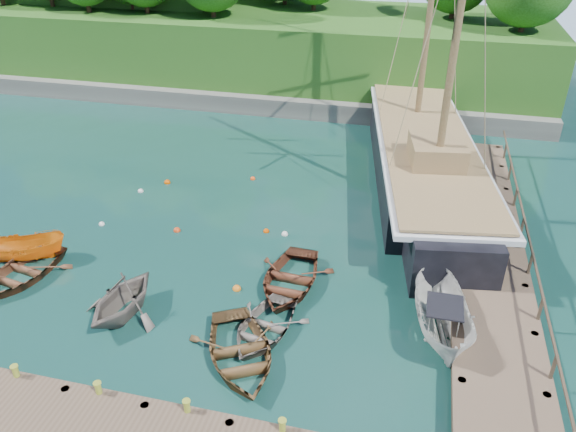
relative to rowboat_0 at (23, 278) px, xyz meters
name	(u,v)px	position (x,y,z in m)	size (l,w,h in m)	color
ground	(192,311)	(7.91, -0.35, 0.00)	(160.00, 160.00, 0.00)	#12382D
dock_east	(487,246)	(19.41, 6.65, 0.43)	(3.20, 24.00, 1.10)	brown
bollard_0	(21,389)	(3.91, -5.45, 0.00)	(0.26, 0.26, 0.45)	olive
bollard_1	(102,406)	(6.91, -5.45, 0.00)	(0.26, 0.26, 0.45)	olive
bollard_2	(189,424)	(9.91, -5.45, 0.00)	(0.26, 0.26, 0.45)	olive
rowboat_0	(23,278)	(0.00, 0.00, 0.00)	(3.03, 4.25, 0.88)	brown
rowboat_1	(125,314)	(5.42, -1.15, 0.00)	(3.12, 3.62, 1.91)	#6A5F58
rowboat_2	(240,360)	(10.60, -2.46, 0.00)	(3.28, 4.59, 0.95)	brown
rowboat_3	(264,333)	(11.01, -0.89, 0.00)	(2.74, 3.83, 0.79)	#6B6159
rowboat_4	(289,286)	(11.26, 2.15, 0.00)	(3.25, 4.56, 0.94)	#552B1B
motorboat_orange	(28,260)	(-0.65, 1.24, 0.00)	(1.35, 3.60, 1.39)	orange
cabin_boat_white	(440,336)	(17.46, 0.52, 0.00)	(1.88, 5.00, 1.93)	beige
schooner	(423,162)	(16.24, 13.63, 1.15)	(8.33, 28.09, 20.78)	black
mooring_buoy_0	(102,225)	(0.99, 4.81, 0.00)	(0.29, 0.29, 0.29)	silver
mooring_buoy_1	(177,231)	(4.88, 5.15, 0.00)	(0.34, 0.34, 0.34)	red
mooring_buoy_2	(266,232)	(9.14, 6.13, 0.00)	(0.30, 0.30, 0.30)	#D34500
mooring_buoy_3	(285,235)	(10.08, 6.08, 0.00)	(0.32, 0.32, 0.32)	silver
mooring_buoy_4	(167,183)	(2.22, 9.89, 0.00)	(0.36, 0.36, 0.36)	#D14B00
mooring_buoy_5	(253,179)	(6.82, 11.50, 0.00)	(0.29, 0.29, 0.29)	#DD400E
mooring_buoy_6	(141,192)	(1.25, 8.53, 0.00)	(0.32, 0.32, 0.32)	silver
mooring_buoy_7	(237,289)	(9.19, 1.42, 0.00)	(0.36, 0.36, 0.36)	orange
headland	(186,10)	(-4.97, 31.01, 5.54)	(51.00, 19.31, 12.90)	#474744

